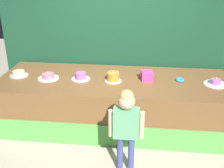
{
  "coord_description": "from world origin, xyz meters",
  "views": [
    {
      "loc": [
        0.44,
        -3.47,
        2.57
      ],
      "look_at": [
        0.0,
        0.41,
        0.86
      ],
      "focal_mm": 44.57,
      "sensor_mm": 36.0,
      "label": 1
    }
  ],
  "objects_px": {
    "cake_right": "(113,77)",
    "cake_center": "(81,76)",
    "child_figure": "(126,121)",
    "donut": "(180,80)",
    "pink_box": "(147,76)",
    "cake_far_left": "(19,74)",
    "cake_far_right": "(216,83)",
    "cake_left": "(48,77)"
  },
  "relations": [
    {
      "from": "cake_right",
      "to": "cake_center",
      "type": "bearing_deg",
      "value": 178.07
    },
    {
      "from": "child_figure",
      "to": "cake_center",
      "type": "relative_size",
      "value": 3.83
    },
    {
      "from": "child_figure",
      "to": "donut",
      "type": "relative_size",
      "value": 8.44
    },
    {
      "from": "cake_right",
      "to": "cake_far_right",
      "type": "xyz_separation_m",
      "value": [
        1.6,
        0.04,
        -0.04
      ]
    },
    {
      "from": "cake_left",
      "to": "cake_far_right",
      "type": "xyz_separation_m",
      "value": [
        2.66,
        0.06,
        -0.0
      ]
    },
    {
      "from": "cake_far_left",
      "to": "cake_far_right",
      "type": "distance_m",
      "value": 3.2
    },
    {
      "from": "pink_box",
      "to": "cake_far_left",
      "type": "bearing_deg",
      "value": -178.26
    },
    {
      "from": "pink_box",
      "to": "donut",
      "type": "relative_size",
      "value": 1.42
    },
    {
      "from": "donut",
      "to": "cake_right",
      "type": "bearing_deg",
      "value": -173.53
    },
    {
      "from": "child_figure",
      "to": "cake_far_left",
      "type": "xyz_separation_m",
      "value": [
        -1.88,
        1.15,
        0.1
      ]
    },
    {
      "from": "cake_right",
      "to": "cake_far_left",
      "type": "bearing_deg",
      "value": 178.06
    },
    {
      "from": "donut",
      "to": "cake_far_right",
      "type": "xyz_separation_m",
      "value": [
        0.53,
        -0.08,
        0.01
      ]
    },
    {
      "from": "pink_box",
      "to": "cake_far_right",
      "type": "height_order",
      "value": "pink_box"
    },
    {
      "from": "cake_center",
      "to": "cake_far_right",
      "type": "distance_m",
      "value": 2.13
    },
    {
      "from": "pink_box",
      "to": "cake_far_left",
      "type": "relative_size",
      "value": 0.65
    },
    {
      "from": "pink_box",
      "to": "donut",
      "type": "xyz_separation_m",
      "value": [
        0.53,
        0.0,
        -0.05
      ]
    },
    {
      "from": "pink_box",
      "to": "cake_far_right",
      "type": "relative_size",
      "value": 0.55
    },
    {
      "from": "child_figure",
      "to": "cake_far_left",
      "type": "relative_size",
      "value": 3.83
    },
    {
      "from": "cake_far_left",
      "to": "cake_far_right",
      "type": "relative_size",
      "value": 0.86
    },
    {
      "from": "child_figure",
      "to": "cake_right",
      "type": "bearing_deg",
      "value": 104.48
    },
    {
      "from": "child_figure",
      "to": "donut",
      "type": "height_order",
      "value": "child_figure"
    },
    {
      "from": "cake_center",
      "to": "cake_far_left",
      "type": "bearing_deg",
      "value": 178.05
    },
    {
      "from": "child_figure",
      "to": "cake_left",
      "type": "bearing_deg",
      "value": 141.36
    },
    {
      "from": "cake_far_left",
      "to": "cake_right",
      "type": "relative_size",
      "value": 1.14
    },
    {
      "from": "child_figure",
      "to": "cake_right",
      "type": "xyz_separation_m",
      "value": [
        -0.28,
        1.09,
        0.13
      ]
    },
    {
      "from": "child_figure",
      "to": "cake_far_left",
      "type": "height_order",
      "value": "child_figure"
    },
    {
      "from": "donut",
      "to": "cake_right",
      "type": "distance_m",
      "value": 1.07
    },
    {
      "from": "child_figure",
      "to": "cake_right",
      "type": "height_order",
      "value": "child_figure"
    },
    {
      "from": "cake_far_left",
      "to": "child_figure",
      "type": "bearing_deg",
      "value": -31.38
    },
    {
      "from": "donut",
      "to": "cake_left",
      "type": "xyz_separation_m",
      "value": [
        -2.13,
        -0.14,
        0.01
      ]
    },
    {
      "from": "pink_box",
      "to": "cake_far_right",
      "type": "distance_m",
      "value": 1.07
    },
    {
      "from": "donut",
      "to": "cake_center",
      "type": "height_order",
      "value": "cake_center"
    },
    {
      "from": "pink_box",
      "to": "cake_center",
      "type": "xyz_separation_m",
      "value": [
        -1.07,
        -0.1,
        -0.02
      ]
    },
    {
      "from": "pink_box",
      "to": "donut",
      "type": "height_order",
      "value": "pink_box"
    },
    {
      "from": "pink_box",
      "to": "cake_far_left",
      "type": "distance_m",
      "value": 2.13
    },
    {
      "from": "cake_far_left",
      "to": "cake_center",
      "type": "relative_size",
      "value": 1.0
    },
    {
      "from": "cake_center",
      "to": "cake_right",
      "type": "height_order",
      "value": "cake_right"
    },
    {
      "from": "child_figure",
      "to": "cake_left",
      "type": "distance_m",
      "value": 1.73
    },
    {
      "from": "cake_center",
      "to": "cake_far_right",
      "type": "height_order",
      "value": "cake_far_right"
    },
    {
      "from": "donut",
      "to": "cake_left",
      "type": "height_order",
      "value": "cake_left"
    },
    {
      "from": "pink_box",
      "to": "cake_center",
      "type": "height_order",
      "value": "pink_box"
    },
    {
      "from": "donut",
      "to": "cake_right",
      "type": "xyz_separation_m",
      "value": [
        -1.07,
        -0.12,
        0.05
      ]
    }
  ]
}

